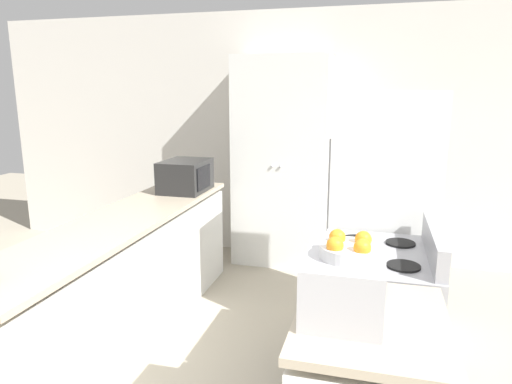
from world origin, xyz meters
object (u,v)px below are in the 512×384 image
at_px(fruit_bowl, 349,249).
at_px(stove, 373,326).
at_px(pantry_cabinet, 281,163).
at_px(toaster_oven, 343,287).
at_px(refrigerator, 382,219).
at_px(microwave, 186,176).

bearing_deg(fruit_bowl, stove, 81.16).
bearing_deg(fruit_bowl, pantry_cabinet, 106.82).
distance_m(toaster_oven, fruit_bowl, 0.16).
bearing_deg(pantry_cabinet, stove, -64.51).
bearing_deg(toaster_oven, pantry_cabinet, 106.47).
xyz_separation_m(stove, fruit_bowl, (-0.12, -0.78, 0.73)).
height_order(pantry_cabinet, toaster_oven, pantry_cabinet).
relative_size(pantry_cabinet, fruit_bowl, 9.26).
bearing_deg(refrigerator, fruit_bowl, -95.47).
bearing_deg(stove, toaster_oven, -99.84).
height_order(pantry_cabinet, fruit_bowl, pantry_cabinet).
relative_size(toaster_oven, fruit_bowl, 1.60).
height_order(microwave, toaster_oven, microwave).
distance_m(microwave, toaster_oven, 2.52).
height_order(refrigerator, fruit_bowl, refrigerator).
relative_size(pantry_cabinet, stove, 2.00).
relative_size(refrigerator, toaster_oven, 4.85).
height_order(pantry_cabinet, stove, pantry_cabinet).
height_order(stove, fruit_bowl, fruit_bowl).
relative_size(stove, refrigerator, 0.60).
distance_m(refrigerator, toaster_oven, 1.57).
bearing_deg(pantry_cabinet, fruit_bowl, -73.18).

